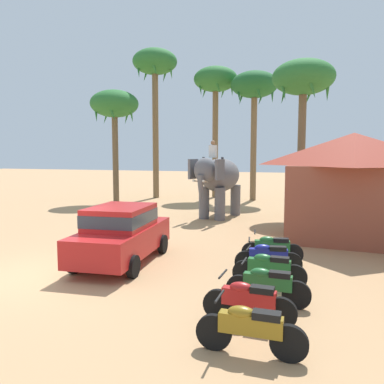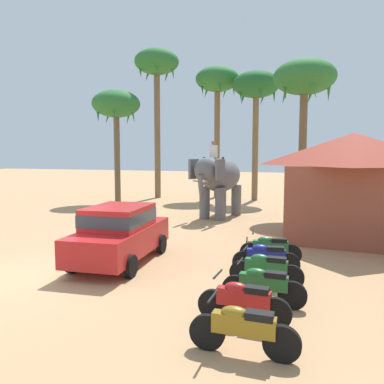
% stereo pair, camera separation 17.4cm
% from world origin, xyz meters
% --- Properties ---
extents(ground_plane, '(120.00, 120.00, 0.00)m').
position_xyz_m(ground_plane, '(0.00, 0.00, 0.00)').
color(ground_plane, tan).
extents(car_sedan_foreground, '(2.14, 4.23, 1.70)m').
position_xyz_m(car_sedan_foreground, '(1.40, 1.63, 0.93)').
color(car_sedan_foreground, red).
rests_on(car_sedan_foreground, ground).
extents(elephant_with_mahout, '(2.29, 4.01, 3.88)m').
position_xyz_m(elephant_with_mahout, '(2.12, 10.41, 1.99)').
color(elephant_with_mahout, slate).
rests_on(elephant_with_mahout, ground).
extents(motorcycle_nearest_camera, '(1.80, 0.55, 0.94)m').
position_xyz_m(motorcycle_nearest_camera, '(5.88, -2.42, 0.46)').
color(motorcycle_nearest_camera, black).
rests_on(motorcycle_nearest_camera, ground).
extents(motorcycle_second_in_row, '(1.80, 0.55, 0.94)m').
position_xyz_m(motorcycle_second_in_row, '(5.66, -1.30, 0.46)').
color(motorcycle_second_in_row, black).
rests_on(motorcycle_second_in_row, ground).
extents(motorcycle_mid_row, '(1.80, 0.55, 0.94)m').
position_xyz_m(motorcycle_mid_row, '(5.89, -0.29, 0.46)').
color(motorcycle_mid_row, black).
rests_on(motorcycle_mid_row, ground).
extents(motorcycle_fourth_in_row, '(1.80, 0.55, 0.94)m').
position_xyz_m(motorcycle_fourth_in_row, '(5.79, 0.89, 0.46)').
color(motorcycle_fourth_in_row, black).
rests_on(motorcycle_fourth_in_row, ground).
extents(motorcycle_far_in_row, '(1.79, 0.55, 0.94)m').
position_xyz_m(motorcycle_far_in_row, '(5.65, 1.91, 0.46)').
color(motorcycle_far_in_row, black).
rests_on(motorcycle_far_in_row, ground).
extents(motorcycle_end_of_row, '(1.80, 0.55, 0.94)m').
position_xyz_m(motorcycle_end_of_row, '(5.64, 2.94, 0.46)').
color(motorcycle_end_of_row, black).
rests_on(motorcycle_end_of_row, ground).
extents(palm_tree_behind_elephant, '(3.20, 3.20, 7.47)m').
position_xyz_m(palm_tree_behind_elephant, '(-6.09, 14.64, 6.37)').
color(palm_tree_behind_elephant, brown).
rests_on(palm_tree_behind_elephant, ground).
extents(palm_tree_near_hut, '(3.20, 3.20, 8.07)m').
position_xyz_m(palm_tree_near_hut, '(6.05, 12.63, 6.94)').
color(palm_tree_near_hut, brown).
rests_on(palm_tree_near_hut, ground).
extents(palm_tree_left_of_road, '(3.20, 3.20, 8.85)m').
position_xyz_m(palm_tree_left_of_road, '(2.66, 18.26, 7.66)').
color(palm_tree_left_of_road, brown).
rests_on(palm_tree_left_of_road, ground).
extents(palm_tree_far_back, '(3.20, 3.20, 10.74)m').
position_xyz_m(palm_tree_far_back, '(-4.42, 17.60, 9.39)').
color(palm_tree_far_back, brown).
rests_on(palm_tree_far_back, ground).
extents(palm_tree_leaning_seaward, '(3.20, 3.20, 9.58)m').
position_xyz_m(palm_tree_leaning_seaward, '(-0.35, 19.31, 8.34)').
color(palm_tree_leaning_seaward, brown).
rests_on(palm_tree_leaning_seaward, ground).
extents(roadside_hut, '(5.29, 4.55, 4.00)m').
position_xyz_m(roadside_hut, '(8.11, 6.98, 2.12)').
color(roadside_hut, '#994C38').
rests_on(roadside_hut, ground).
extents(signboard_yellow, '(1.00, 0.10, 2.40)m').
position_xyz_m(signboard_yellow, '(7.40, 6.35, 1.69)').
color(signboard_yellow, '#4C4C51').
rests_on(signboard_yellow, ground).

